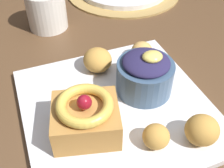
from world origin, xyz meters
TOP-DOWN VIEW (x-y plane):
  - dining_table at (0.00, 0.00)m, footprint 1.24×0.94m
  - front_plate at (-0.07, -0.19)m, footprint 0.29×0.29m
  - cake_slice at (-0.13, -0.22)m, footprint 0.11×0.10m
  - berry_ramekin at (-0.01, -0.17)m, footprint 0.09×0.09m
  - fritter_front at (0.01, -0.29)m, footprint 0.05×0.05m
  - fritter_middle at (-0.05, -0.28)m, footprint 0.04×0.04m
  - fritter_back at (0.02, -0.09)m, footprint 0.04×0.04m
  - fritter_extra at (-0.07, -0.09)m, footprint 0.05×0.05m
  - coffee_mug at (-0.12, 0.10)m, footprint 0.09×0.09m

SIDE VIEW (x-z plane):
  - dining_table at x=0.00m, z-range 0.27..1.00m
  - front_plate at x=-0.07m, z-range 0.73..0.74m
  - fritter_middle at x=-0.05m, z-range 0.74..0.78m
  - fritter_back at x=0.02m, z-range 0.74..0.78m
  - fritter_extra at x=-0.07m, z-range 0.74..0.78m
  - fritter_front at x=0.01m, z-range 0.74..0.78m
  - coffee_mug at x=-0.12m, z-range 0.73..0.81m
  - cake_slice at x=-0.13m, z-range 0.74..0.81m
  - berry_ramekin at x=-0.01m, z-range 0.74..0.81m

